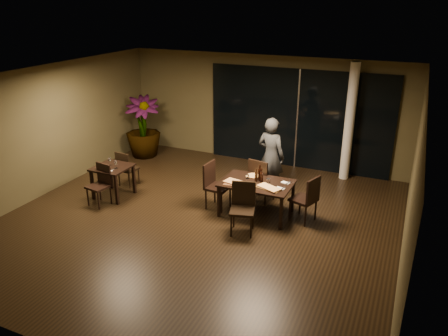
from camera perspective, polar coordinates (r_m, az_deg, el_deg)
ground at (r=9.34m, az=-3.34°, el=-6.90°), size 8.00×8.00×0.00m
wall_back at (r=12.31m, az=5.21°, el=7.61°), size 8.00×0.10×3.00m
wall_front at (r=5.80m, az=-22.56°, el=-10.76°), size 8.00×0.10×3.00m
wall_left at (r=11.12m, az=-22.49°, el=4.52°), size 0.10×8.00×3.00m
wall_right at (r=7.85m, az=23.77°, el=-2.42°), size 0.10×8.00×3.00m
ceiling at (r=8.34m, az=-3.79°, el=11.67°), size 8.00×8.00×0.04m
window_panel at (r=11.99m, az=9.59°, el=6.28°), size 5.00×0.06×2.70m
column at (r=11.40m, az=16.06°, el=5.73°), size 0.24×0.24×3.00m
main_table at (r=9.34m, az=4.29°, el=-2.30°), size 1.50×1.00×0.75m
side_table at (r=10.52m, az=-14.37°, el=-0.46°), size 0.80×0.80×0.75m
chair_main_far at (r=9.94m, az=4.78°, el=-1.36°), size 0.57×0.57×1.05m
chair_main_near at (r=8.72m, az=2.48°, el=-4.82°), size 0.59×0.59×1.03m
chair_main_left at (r=9.68m, az=-1.28°, el=-1.95°), size 0.52×0.52×1.05m
chair_main_right at (r=9.20m, az=10.84°, el=-3.74°), size 0.60×0.60×1.03m
chair_side_far at (r=11.06m, az=-12.70°, el=0.13°), size 0.46×0.46×0.90m
chair_side_near at (r=10.25m, az=-15.80°, el=-1.79°), size 0.51×0.51×0.94m
diner at (r=10.33m, az=6.15°, el=1.55°), size 0.71×0.54×1.87m
potted_plant at (r=12.99m, az=-10.55°, el=5.29°), size 1.35×1.35×1.78m
pizza_board_left at (r=9.22m, az=1.69°, el=-2.04°), size 0.61×0.41×0.01m
pizza_board_right at (r=9.03m, az=5.87°, el=-2.66°), size 0.57×0.39×0.01m
oblong_pizza_left at (r=9.21m, az=1.69°, el=-1.94°), size 0.57×0.35×0.02m
oblong_pizza_right at (r=9.03m, az=5.88°, el=-2.56°), size 0.51×0.39×0.02m
round_pizza at (r=9.63m, az=3.87°, el=-1.03°), size 0.29×0.29×0.01m
bottle_a at (r=9.30m, az=4.23°, el=-0.97°), size 0.06×0.06×0.28m
bottle_b at (r=9.28m, az=4.93°, el=-0.99°), size 0.07×0.07×0.30m
bottle_c at (r=9.35m, az=4.69°, el=-0.64°), size 0.08×0.08×0.35m
tumbler_left at (r=9.49m, az=3.08°, el=-1.12°), size 0.07×0.07×0.09m
tumbler_right at (r=9.29m, az=5.79°, el=-1.66°), size 0.08×0.08×0.10m
napkin_near at (r=9.06m, az=7.34°, el=-2.65°), size 0.20×0.14×0.01m
napkin_far at (r=9.34m, az=8.03°, el=-1.92°), size 0.20×0.15×0.01m
wine_glass_a at (r=10.53m, az=-14.71°, el=0.79°), size 0.08×0.08×0.18m
wine_glass_b at (r=10.32m, az=-13.97°, el=0.44°), size 0.08×0.08×0.18m
side_napkin at (r=10.24m, az=-14.86°, el=-0.31°), size 0.21×0.16×0.01m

